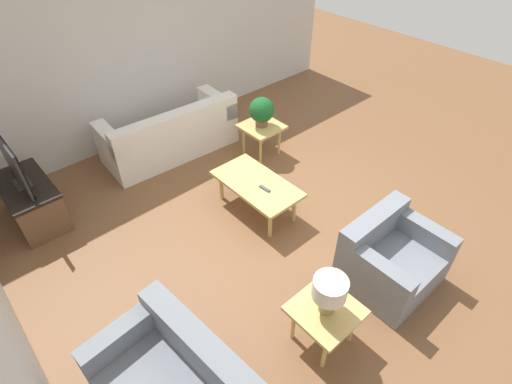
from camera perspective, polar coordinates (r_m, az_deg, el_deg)
name	(u,v)px	position (r m, az deg, el deg)	size (l,w,h in m)	color
ground_plane	(291,221)	(5.02, 5.05, -4.18)	(14.00, 14.00, 0.00)	brown
wall_right	(148,46)	(6.44, -15.23, 19.45)	(0.12, 7.20, 2.70)	silver
sofa	(171,135)	(6.14, -12.04, 7.94)	(0.94, 2.00, 0.80)	white
armchair	(390,258)	(4.43, 18.56, -8.98)	(0.83, 0.95, 0.74)	slate
coffee_table	(257,185)	(4.92, 0.09, 0.94)	(1.13, 0.61, 0.43)	tan
side_table_plant	(261,129)	(5.94, 0.79, 8.94)	(0.56, 0.56, 0.48)	tan
side_table_lamp	(325,313)	(3.73, 9.83, -16.72)	(0.56, 0.56, 0.48)	tan
tv_stand_chest	(31,201)	(5.56, -29.42, -1.07)	(0.99, 0.53, 0.55)	brown
television	(13,164)	(5.26, -31.39, 3.44)	(0.83, 0.16, 0.61)	#2D2D2D
potted_plant	(262,111)	(5.78, 0.82, 11.54)	(0.36, 0.36, 0.44)	brown
table_lamp	(329,291)	(3.46, 10.44, -13.76)	(0.30, 0.30, 0.39)	#997F4C
remote_control	(265,189)	(4.78, 1.24, 0.49)	(0.16, 0.05, 0.02)	#4C4C51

